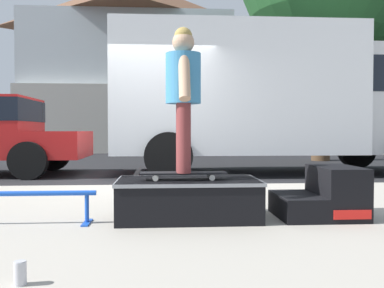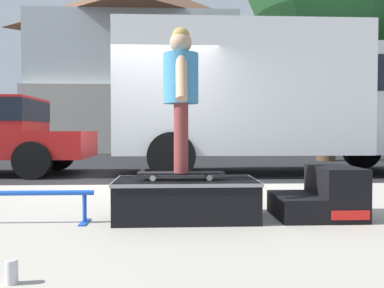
{
  "view_description": "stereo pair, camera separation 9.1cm",
  "coord_description": "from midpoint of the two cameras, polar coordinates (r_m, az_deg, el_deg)",
  "views": [
    {
      "loc": [
        0.25,
        -6.84,
        0.93
      ],
      "look_at": [
        0.6,
        -1.83,
        0.77
      ],
      "focal_mm": 39.82,
      "sensor_mm": 36.0,
      "label": 1
    },
    {
      "loc": [
        0.35,
        -6.84,
        0.93
      ],
      "look_at": [
        0.6,
        -1.83,
        0.77
      ],
      "focal_mm": 39.82,
      "sensor_mm": 36.0,
      "label": 2
    }
  ],
  "objects": [
    {
      "name": "soda_can",
      "position": [
        2.5,
        -22.01,
        -15.61
      ],
      "size": [
        0.07,
        0.07,
        0.13
      ],
      "color": "silver",
      "rests_on": "sidewalk_slab"
    },
    {
      "name": "skater_kid",
      "position": [
        3.85,
        -0.81,
        7.61
      ],
      "size": [
        0.32,
        0.67,
        1.3
      ],
      "color": "brown",
      "rests_on": "skateboard"
    },
    {
      "name": "kicker_ramp",
      "position": [
        4.17,
        17.75,
        -6.7
      ],
      "size": [
        0.75,
        0.68,
        0.47
      ],
      "color": "black",
      "rests_on": "sidewalk_slab"
    },
    {
      "name": "box_truck",
      "position": [
        9.4,
        12.16,
        6.52
      ],
      "size": [
        6.91,
        2.63,
        3.05
      ],
      "color": "white",
      "rests_on": "ground"
    },
    {
      "name": "skate_box",
      "position": [
        3.91,
        -0.17,
        -7.19
      ],
      "size": [
        1.28,
        0.72,
        0.36
      ],
      "color": "black",
      "rests_on": "sidewalk_slab"
    },
    {
      "name": "ground_plane",
      "position": [
        6.91,
        -5.42,
        -5.88
      ],
      "size": [
        140.0,
        140.0,
        0.0
      ],
      "primitive_type": "plane",
      "color": "black"
    },
    {
      "name": "skateboard",
      "position": [
        3.85,
        -0.81,
        -3.98
      ],
      "size": [
        0.78,
        0.21,
        0.07
      ],
      "color": "black",
      "rests_on": "skate_box"
    },
    {
      "name": "grind_rail",
      "position": [
        3.99,
        -22.13,
        -6.86
      ],
      "size": [
        1.36,
        0.28,
        0.29
      ],
      "color": "blue",
      "rests_on": "sidewalk_slab"
    },
    {
      "name": "house_behind",
      "position": [
        21.77,
        -7.05,
        10.58
      ],
      "size": [
        9.54,
        8.22,
        8.4
      ],
      "color": "silver",
      "rests_on": "ground"
    },
    {
      "name": "sidewalk_slab",
      "position": [
        3.95,
        -7.35,
        -10.86
      ],
      "size": [
        50.0,
        5.0,
        0.12
      ],
      "primitive_type": "cube",
      "color": "#A8A093",
      "rests_on": "ground"
    }
  ]
}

